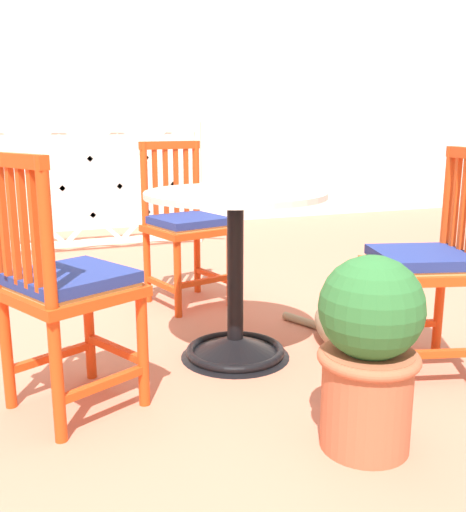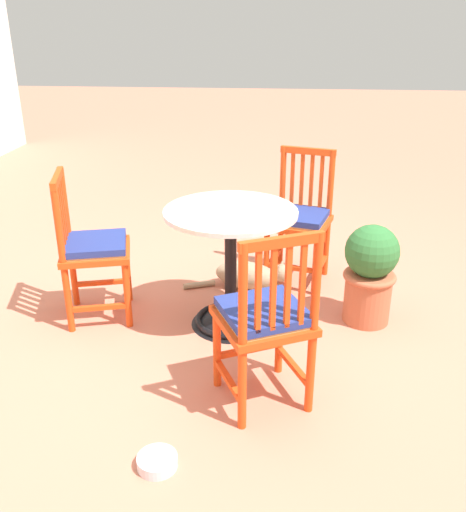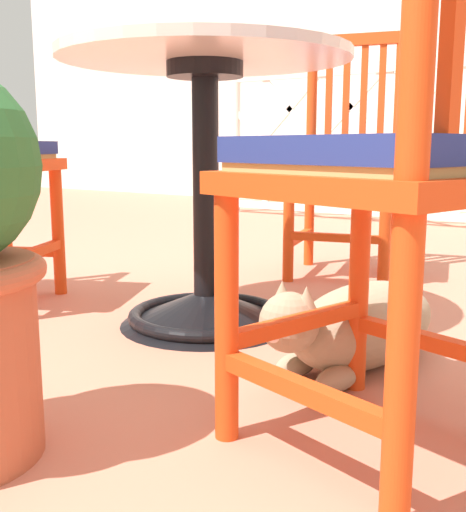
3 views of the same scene
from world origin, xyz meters
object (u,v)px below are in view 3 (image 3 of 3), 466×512
at_px(orange_chair_at_corner, 393,174).
at_px(pet_water_bowl, 2,260).
at_px(orange_chair_by_planter, 347,157).
at_px(cafe_table, 206,223).
at_px(tabby_cat, 354,328).

bearing_deg(orange_chair_at_corner, pet_water_bowl, 162.10).
distance_m(orange_chair_by_planter, pet_water_bowl, 1.45).
bearing_deg(orange_chair_at_corner, orange_chair_by_planter, 117.07).
relative_size(cafe_table, tabby_cat, 1.02).
height_order(orange_chair_at_corner, tabby_cat, orange_chair_at_corner).
distance_m(cafe_table, orange_chair_by_planter, 0.85).
height_order(orange_chair_at_corner, orange_chair_by_planter, same).
height_order(cafe_table, tabby_cat, cafe_table).
xyz_separation_m(cafe_table, pet_water_bowl, (-1.20, 0.19, -0.26)).
bearing_deg(pet_water_bowl, cafe_table, -9.13).
bearing_deg(pet_water_bowl, tabby_cat, -9.82).
bearing_deg(pet_water_bowl, orange_chair_at_corner, -17.90).
height_order(orange_chair_at_corner, pet_water_bowl, orange_chair_at_corner).
xyz_separation_m(orange_chair_by_planter, tabby_cat, (0.45, -0.93, -0.35)).
distance_m(orange_chair_by_planter, tabby_cat, 1.10).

